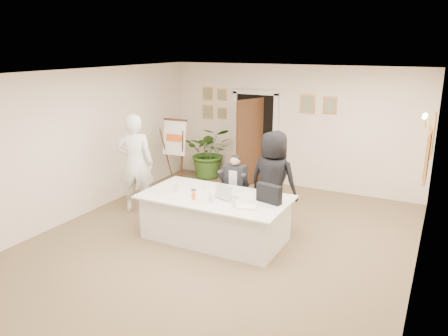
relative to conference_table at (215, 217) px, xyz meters
name	(u,v)px	position (x,y,z in m)	size (l,w,h in m)	color
floor	(222,241)	(0.15, -0.05, -0.39)	(7.00, 7.00, 0.00)	brown
ceiling	(221,73)	(0.15, -0.05, 2.41)	(6.00, 7.00, 0.02)	white
wall_back	(292,127)	(0.15, 3.45, 1.01)	(6.00, 0.10, 2.80)	white
wall_front	(47,249)	(0.15, -3.55, 1.01)	(6.00, 0.10, 2.80)	white
wall_left	(83,143)	(-2.85, -0.05, 1.01)	(0.10, 7.00, 2.80)	white
wall_right	(424,189)	(3.15, -0.05, 1.01)	(0.10, 7.00, 2.80)	white
doorway	(253,140)	(-0.73, 3.27, 0.65)	(1.14, 0.86, 2.20)	black
pictures_back_wall	(260,105)	(-0.65, 3.42, 1.46)	(3.40, 0.06, 0.80)	#DF984C
pictures_right_wall	(430,145)	(3.12, 1.15, 1.36)	(0.06, 2.20, 0.80)	#DF984C
wall_sconce	(428,122)	(3.05, 1.15, 1.71)	(0.20, 0.30, 0.24)	gold
conference_table	(215,217)	(0.00, 0.00, 0.00)	(2.48, 1.33, 0.78)	white
seated_man	(234,187)	(-0.09, 0.93, 0.25)	(0.55, 0.59, 1.29)	black
flip_chart	(177,157)	(-2.12, 2.08, 0.34)	(0.56, 0.37, 1.58)	#371C11
standing_man	(135,163)	(-2.02, 0.45, 0.59)	(0.72, 0.47, 1.97)	white
standing_woman	(273,181)	(0.71, 0.85, 0.51)	(0.88, 0.57, 1.81)	black
potted_palm	(210,152)	(-1.85, 3.15, 0.26)	(1.17, 1.01, 1.30)	#366120
laptop	(227,189)	(0.20, 0.03, 0.52)	(0.34, 0.36, 0.28)	#B7BABC
laptop_bag	(269,194)	(0.92, 0.12, 0.53)	(0.43, 0.12, 0.30)	black
paper_stack	(247,207)	(0.70, -0.26, 0.40)	(0.30, 0.21, 0.03)	white
plate_left	(163,193)	(-0.85, -0.30, 0.39)	(0.24, 0.24, 0.01)	white
plate_mid	(175,197)	(-0.54, -0.39, 0.39)	(0.21, 0.21, 0.01)	white
plate_near	(198,201)	(-0.12, -0.38, 0.39)	(0.22, 0.22, 0.01)	white
glass_a	(176,188)	(-0.71, -0.10, 0.45)	(0.07, 0.07, 0.14)	silver
glass_b	(210,198)	(0.06, -0.28, 0.45)	(0.06, 0.06, 0.14)	silver
glass_c	(233,203)	(0.50, -0.33, 0.45)	(0.06, 0.06, 0.14)	silver
glass_d	(205,185)	(-0.33, 0.23, 0.45)	(0.06, 0.06, 0.14)	silver
oj_glass	(194,197)	(-0.21, -0.34, 0.45)	(0.06, 0.06, 0.13)	orange
steel_jug	(194,193)	(-0.32, -0.16, 0.44)	(0.10, 0.10, 0.11)	silver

